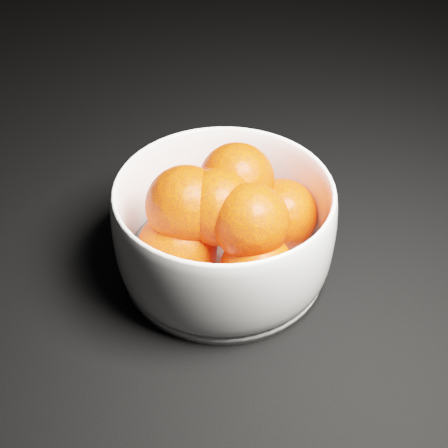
% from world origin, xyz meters
% --- Properties ---
extents(ground, '(3.00, 3.00, 0.00)m').
position_xyz_m(ground, '(0.00, 0.00, 0.00)').
color(ground, black).
rests_on(ground, ground).
extents(bowl, '(0.20, 0.20, 0.10)m').
position_xyz_m(bowl, '(0.25, -0.25, 0.05)').
color(bowl, white).
rests_on(bowl, ground).
extents(orange_pile, '(0.14, 0.14, 0.11)m').
position_xyz_m(orange_pile, '(0.25, -0.25, 0.06)').
color(orange_pile, '#FF2F05').
rests_on(orange_pile, bowl).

